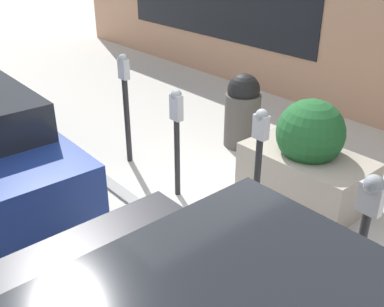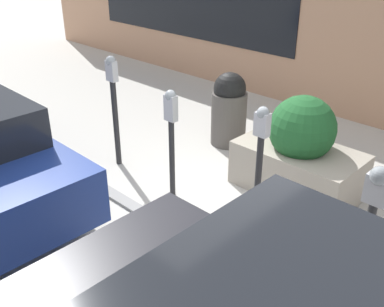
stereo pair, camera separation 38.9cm
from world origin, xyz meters
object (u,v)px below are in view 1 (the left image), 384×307
(parking_meter_second, at_px, (258,160))
(parking_meter_middle, at_px, (177,128))
(trash_bin, at_px, (243,110))
(parking_meter_nearest, at_px, (367,218))
(planter_box, at_px, (307,158))
(parking_meter_fourth, at_px, (126,97))

(parking_meter_second, distance_m, parking_meter_middle, 1.29)
(parking_meter_middle, bearing_deg, trash_bin, -73.68)
(parking_meter_second, bearing_deg, parking_meter_nearest, 179.59)
(parking_meter_second, distance_m, planter_box, 1.29)
(parking_meter_middle, bearing_deg, parking_meter_second, -179.23)
(parking_meter_fourth, xyz_separation_m, planter_box, (-2.26, -1.15, -0.46))
(parking_meter_middle, distance_m, planter_box, 1.66)
(parking_meter_nearest, bearing_deg, parking_meter_fourth, -0.69)
(parking_meter_fourth, bearing_deg, parking_meter_nearest, 179.31)
(trash_bin, bearing_deg, parking_meter_fourth, 67.17)
(parking_meter_nearest, relative_size, parking_meter_middle, 0.95)
(parking_meter_second, xyz_separation_m, parking_meter_fourth, (2.47, -0.04, 0.00))
(parking_meter_fourth, xyz_separation_m, trash_bin, (-0.69, -1.64, -0.42))
(parking_meter_nearest, height_order, trash_bin, parking_meter_nearest)
(parking_meter_middle, bearing_deg, planter_box, -131.72)
(parking_meter_nearest, relative_size, parking_meter_fourth, 0.84)
(parking_meter_second, bearing_deg, parking_meter_middle, 0.77)
(parking_meter_nearest, xyz_separation_m, trash_bin, (2.98, -1.69, -0.35))
(parking_meter_nearest, bearing_deg, parking_meter_middle, 0.20)
(parking_meter_nearest, distance_m, parking_meter_middle, 2.49)
(planter_box, distance_m, trash_bin, 1.64)
(parking_meter_nearest, relative_size, planter_box, 0.86)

